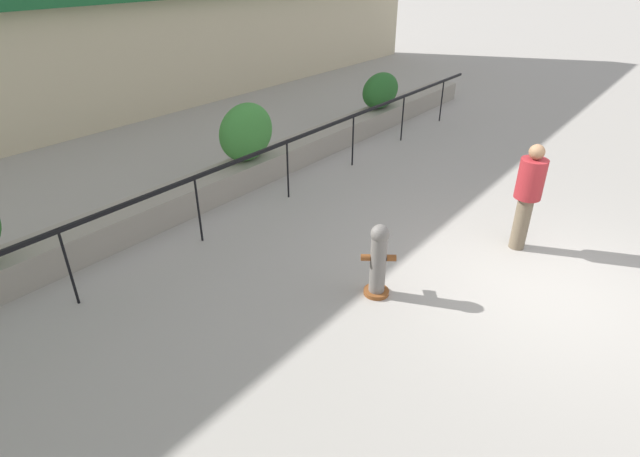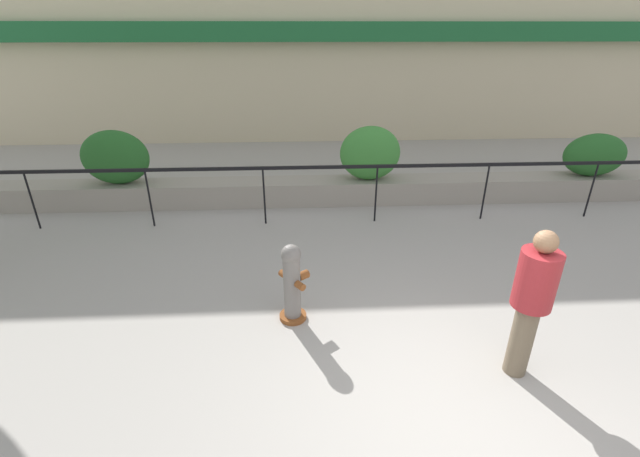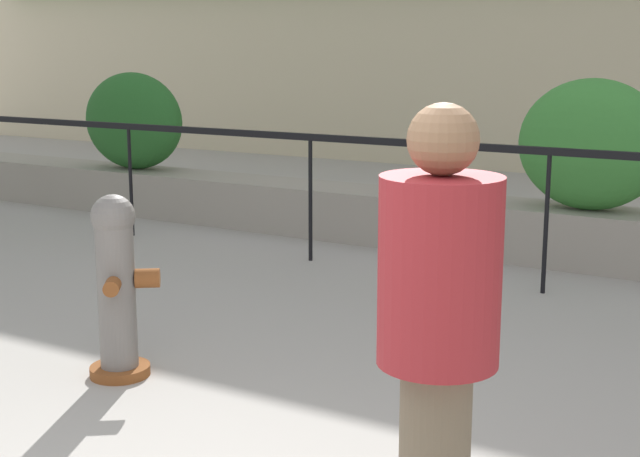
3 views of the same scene
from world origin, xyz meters
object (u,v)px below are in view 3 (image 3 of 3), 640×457
at_px(fire_hydrant, 117,285).
at_px(pedestrian, 438,332).
at_px(hedge_bush_0, 133,121).
at_px(hedge_bush_1, 591,145).

height_order(fire_hydrant, pedestrian, pedestrian).
bearing_deg(hedge_bush_0, fire_hydrant, -48.74).
xyz_separation_m(hedge_bush_0, hedge_bush_1, (5.27, 0.00, 0.01)).
bearing_deg(fire_hydrant, pedestrian, -23.88).
height_order(hedge_bush_0, hedge_bush_1, hedge_bush_1).
xyz_separation_m(hedge_bush_1, pedestrian, (0.83, -5.23, -0.08)).
bearing_deg(fire_hydrant, hedge_bush_1, 68.48).
xyz_separation_m(hedge_bush_0, pedestrian, (6.10, -5.23, -0.07)).
xyz_separation_m(hedge_bush_1, fire_hydrant, (-1.63, -4.14, -0.52)).
bearing_deg(hedge_bush_0, hedge_bush_1, 0.00).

